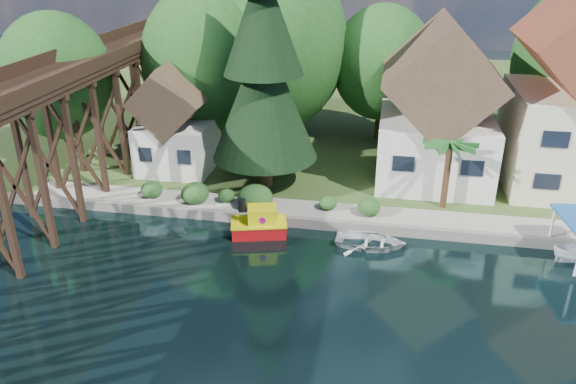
% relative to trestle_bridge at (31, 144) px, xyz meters
% --- Properties ---
extents(ground, '(140.00, 140.00, 0.00)m').
position_rel_trestle_bridge_xyz_m(ground, '(16.00, -5.17, -5.35)').
color(ground, black).
rests_on(ground, ground).
extents(bank, '(140.00, 52.00, 0.50)m').
position_rel_trestle_bridge_xyz_m(bank, '(16.00, 28.83, -5.10)').
color(bank, '#2F471C').
rests_on(bank, ground).
extents(seawall, '(60.00, 0.40, 0.62)m').
position_rel_trestle_bridge_xyz_m(seawall, '(20.00, 2.83, -5.04)').
color(seawall, slate).
rests_on(seawall, ground).
extents(promenade, '(50.00, 2.60, 0.06)m').
position_rel_trestle_bridge_xyz_m(promenade, '(22.00, 4.13, -4.82)').
color(promenade, gray).
rests_on(promenade, bank).
extents(trestle_bridge, '(4.12, 44.18, 9.30)m').
position_rel_trestle_bridge_xyz_m(trestle_bridge, '(0.00, 0.00, 0.00)').
color(trestle_bridge, black).
rests_on(trestle_bridge, ground).
extents(house_left, '(7.64, 8.64, 11.02)m').
position_rel_trestle_bridge_xyz_m(house_left, '(23.00, 10.83, -0.21)').
color(house_left, white).
rests_on(house_left, bank).
extents(shed, '(5.09, 5.40, 7.85)m').
position_rel_trestle_bridge_xyz_m(shed, '(5.00, 9.33, -1.52)').
color(shed, white).
rests_on(shed, bank).
extents(bg_trees, '(49.90, 13.30, 10.57)m').
position_rel_trestle_bridge_xyz_m(bg_trees, '(17.00, 16.08, 1.94)').
color(bg_trees, '#382314').
rests_on(bg_trees, bank).
extents(shrubs, '(15.76, 2.47, 1.70)m').
position_rel_trestle_bridge_xyz_m(shrubs, '(11.40, 4.09, -4.12)').
color(shrubs, '#1B4519').
rests_on(shrubs, bank).
extents(conifer, '(6.93, 6.93, 17.07)m').
position_rel_trestle_bridge_xyz_m(conifer, '(11.84, 7.50, 3.37)').
color(conifer, '#382314').
rests_on(conifer, bank).
extents(palm_tree, '(3.38, 3.38, 4.60)m').
position_rel_trestle_bridge_xyz_m(palm_tree, '(23.54, 6.17, -0.84)').
color(palm_tree, '#382314').
rests_on(palm_tree, bank).
extents(tugboat, '(3.57, 2.51, 2.35)m').
position_rel_trestle_bridge_xyz_m(tugboat, '(12.79, 1.48, -4.65)').
color(tugboat, red).
rests_on(tugboat, ground).
extents(boat_white_a, '(4.05, 2.93, 0.83)m').
position_rel_trestle_bridge_xyz_m(boat_white_a, '(19.28, 1.22, -4.94)').
color(boat_white_a, silver).
rests_on(boat_white_a, ground).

